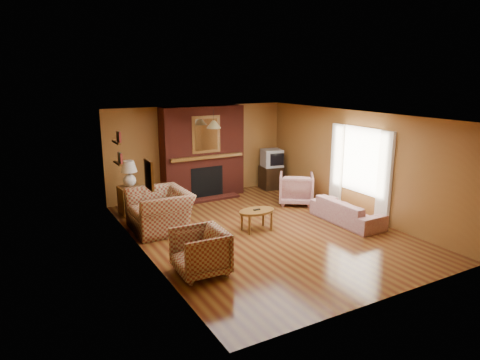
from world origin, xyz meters
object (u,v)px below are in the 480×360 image
fireplace (203,153)px  plaid_loveseat (160,210)px  floral_sofa (347,211)px  coffee_table (257,213)px  tv_stand (271,177)px  table_lamp (129,172)px  plaid_armchair (200,252)px  side_table (131,200)px  crt_tv (272,158)px  floral_armchair (296,188)px

fireplace → plaid_loveseat: 2.74m
floral_sofa → coffee_table: size_ratio=2.20×
coffee_table → tv_stand: size_ratio=1.24×
table_lamp → plaid_loveseat: bearing=-79.4°
fireplace → plaid_armchair: size_ratio=2.88×
fireplace → plaid_armchair: (-1.95, -4.16, -0.80)m
plaid_loveseat → table_lamp: size_ratio=2.11×
fireplace → plaid_loveseat: fireplace is taller
fireplace → side_table: 2.33m
table_lamp → tv_stand: (4.15, 0.35, -0.68)m
floral_sofa → coffee_table: bearing=74.8°
crt_tv → tv_stand: bearing=90.0°
table_lamp → crt_tv: table_lamp is taller
plaid_loveseat → coffee_table: 2.03m
table_lamp → fireplace: bearing=14.3°
floral_armchair → side_table: (-3.88, 1.19, -0.06)m
floral_armchair → side_table: floral_armchair is taller
fireplace → crt_tv: fireplace is taller
table_lamp → tv_stand: bearing=4.8°
floral_armchair → crt_tv: crt_tv is taller
plaid_armchair → floral_armchair: (3.73, 2.43, 0.01)m
floral_armchair → crt_tv: (0.27, 1.54, 0.50)m
plaid_loveseat → floral_armchair: (3.63, 0.15, -0.03)m
table_lamp → crt_tv: bearing=4.7°
plaid_loveseat → plaid_armchair: size_ratio=1.56×
plaid_armchair → floral_sofa: plaid_armchair is taller
side_table → tv_stand: bearing=4.8°
plaid_armchair → tv_stand: 5.64m
plaid_loveseat → side_table: (-0.25, 1.34, -0.09)m
plaid_armchair → floral_sofa: size_ratio=0.47×
side_table → crt_tv: bearing=4.7°
plaid_armchair → floral_sofa: bearing=102.4°
table_lamp → crt_tv: size_ratio=0.99×
coffee_table → side_table: bearing=130.3°
floral_sofa → table_lamp: 5.00m
plaid_armchair → floral_sofa: (3.85, 0.72, -0.12)m
coffee_table → tv_stand: tv_stand is taller
side_table → plaid_loveseat: bearing=-79.4°
plaid_loveseat → crt_tv: 4.27m
floral_sofa → crt_tv: bearing=-2.5°
coffee_table → tv_stand: bearing=51.6°
floral_armchair → plaid_armchair: bearing=68.7°
table_lamp → tv_stand: table_lamp is taller
plaid_armchair → coffee_table: bearing=126.2°
plaid_armchair → crt_tv: 5.66m
plaid_loveseat → floral_armchair: 3.63m
coffee_table → fireplace: bearing=88.1°
floral_sofa → floral_armchair: size_ratio=2.06×
plaid_loveseat → floral_sofa: size_ratio=0.74×
tv_stand → crt_tv: bearing=-84.6°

